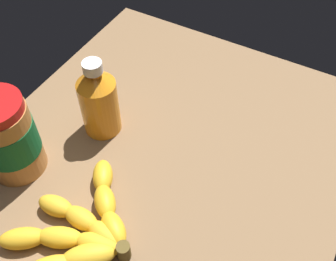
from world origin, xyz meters
TOP-DOWN VIEW (x-y plane):
  - ground_plane at (0.00, 0.00)cm, footprint 72.16×60.53cm
  - banana_bunch at (18.86, -3.88)cm, footprint 29.28×18.47cm
  - peanut_butter_jar at (11.99, -20.31)cm, footprint 9.18×9.18cm
  - honey_bottle at (-1.84, -12.92)cm, footprint 6.64×6.64cm

SIDE VIEW (x-z plane):
  - ground_plane at x=0.00cm, z-range -4.31..0.00cm
  - banana_bunch at x=18.86cm, z-range -0.13..3.45cm
  - honey_bottle at x=-1.84cm, z-range -0.68..14.46cm
  - peanut_butter_jar at x=11.99cm, z-range -0.07..14.86cm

